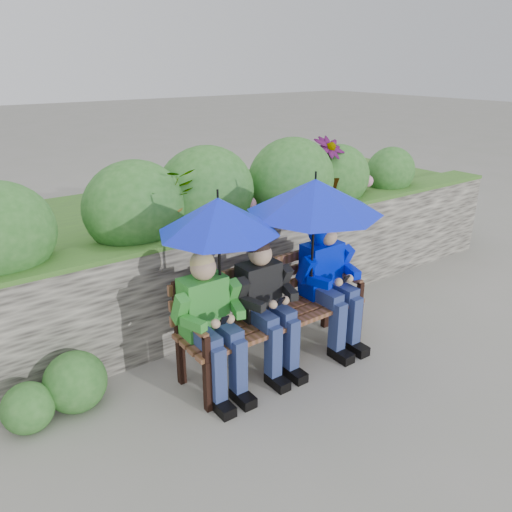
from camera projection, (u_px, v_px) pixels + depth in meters
ground at (263, 360)px, 4.36m from camera, size 60.00×60.00×0.00m
garden_backdrop at (162, 245)px, 5.25m from camera, size 8.00×2.83×1.85m
park_bench at (270, 307)px, 4.21m from camera, size 1.69×0.49×0.89m
boy_left at (211, 318)px, 3.76m from camera, size 0.52×0.61×1.15m
boy_middle at (266, 300)px, 4.05m from camera, size 0.51×0.59×1.13m
boy_right at (328, 273)px, 4.41m from camera, size 0.54×0.65×1.17m
umbrella_left at (218, 216)px, 3.60m from camera, size 0.91×0.91×0.92m
umbrella_right at (315, 196)px, 4.00m from camera, size 1.11×1.11×0.93m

